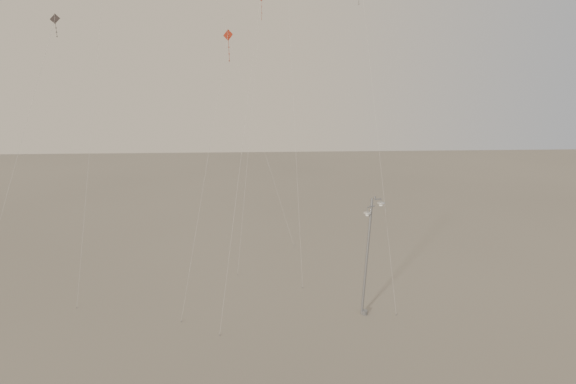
{
  "coord_description": "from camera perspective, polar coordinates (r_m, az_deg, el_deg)",
  "views": [
    {
      "loc": [
        0.0,
        -26.36,
        15.95
      ],
      "look_at": [
        1.82,
        5.0,
        8.33
      ],
      "focal_mm": 28.0,
      "sensor_mm": 36.0,
      "label": 1
    }
  ],
  "objects": [
    {
      "name": "ground",
      "position": [
        30.81,
        -2.99,
        -17.56
      ],
      "size": [
        160.0,
        160.0,
        0.0
      ],
      "primitive_type": "plane",
      "color": "gray",
      "rests_on": "ground"
    },
    {
      "name": "kite_6",
      "position": [
        33.51,
        -29.84,
        9.28
      ],
      "size": [
        6.45,
        4.23,
        20.25
      ],
      "rotation": [
        0.0,
        0.0,
        0.39
      ],
      "color": "#312928",
      "rests_on": "ground"
    },
    {
      "name": "kite_1",
      "position": [
        31.92,
        -4.15,
        18.68
      ],
      "size": [
        3.43,
        7.29,
        23.9
      ],
      "rotation": [
        0.0,
        0.0,
        -0.8
      ],
      "color": "#312928",
      "rests_on": "ground"
    },
    {
      "name": "kite_4",
      "position": [
        40.45,
        10.11,
        17.84
      ],
      "size": [
        0.6,
        14.56,
        24.9
      ],
      "rotation": [
        0.0,
        0.0,
        1.33
      ],
      "color": "#312928",
      "rests_on": "ground"
    },
    {
      "name": "kite_3",
      "position": [
        29.76,
        -9.04,
        10.66
      ],
      "size": [
        4.02,
        2.07,
        19.25
      ],
      "rotation": [
        0.0,
        0.0,
        -0.11
      ],
      "color": "maroon",
      "rests_on": "ground"
    },
    {
      "name": "street_lamp",
      "position": [
        31.53,
        10.15,
        -7.65
      ],
      "size": [
        1.53,
        0.95,
        8.65
      ],
      "color": "gray",
      "rests_on": "ground"
    },
    {
      "name": "kite_5",
      "position": [
        45.14,
        -8.19,
        20.61
      ],
      "size": [
        8.26,
        3.21,
        27.34
      ],
      "rotation": [
        0.0,
        0.0,
        -1.07
      ],
      "color": "#993619",
      "rests_on": "ground"
    },
    {
      "name": "kite_7",
      "position": [
        42.36,
        -3.91,
        17.85
      ],
      "size": [
        2.88,
        8.24,
        24.07
      ],
      "rotation": [
        0.0,
        0.0,
        0.17
      ],
      "color": "maroon",
      "rests_on": "ground"
    }
  ]
}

